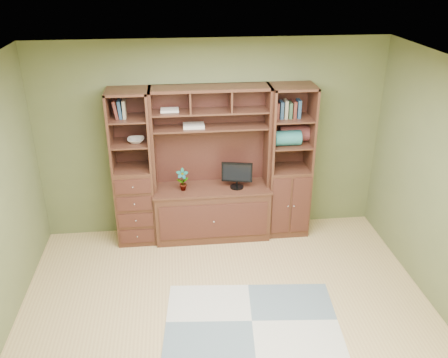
{
  "coord_description": "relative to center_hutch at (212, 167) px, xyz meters",
  "views": [
    {
      "loc": [
        -0.48,
        -3.81,
        3.48
      ],
      "look_at": [
        0.07,
        1.2,
        1.1
      ],
      "focal_mm": 38.0,
      "sensor_mm": 36.0,
      "label": 1
    }
  ],
  "objects": [
    {
      "name": "orchid",
      "position": [
        -0.38,
        -0.03,
        -0.15
      ],
      "size": [
        0.16,
        0.11,
        0.3
      ],
      "primitive_type": "imported",
      "color": "#9E5235",
      "rests_on": "center_hutch"
    },
    {
      "name": "blanket_red",
      "position": [
        1.09,
        0.12,
        0.37
      ],
      "size": [
        0.38,
        0.21,
        0.21
      ],
      "primitive_type": "cube",
      "color": "brown",
      "rests_on": "right_tower"
    },
    {
      "name": "rug",
      "position": [
        0.26,
        -1.75,
        -1.02
      ],
      "size": [
        1.91,
        1.36,
        0.01
      ],
      "primitive_type": "cube",
      "rotation": [
        0.0,
        0.0,
        -0.09
      ],
      "color": "#A3A9A9",
      "rests_on": "ground"
    },
    {
      "name": "monitor",
      "position": [
        0.32,
        -0.03,
        -0.05
      ],
      "size": [
        0.43,
        0.25,
        0.49
      ],
      "primitive_type": "cube",
      "rotation": [
        0.0,
        0.0,
        -0.2
      ],
      "color": "black",
      "rests_on": "center_hutch"
    },
    {
      "name": "room",
      "position": [
        0.03,
        -1.73,
        0.28
      ],
      "size": [
        4.6,
        4.1,
        2.64
      ],
      "color": "tan",
      "rests_on": "ground"
    },
    {
      "name": "right_tower",
      "position": [
        1.02,
        0.04,
        0.0
      ],
      "size": [
        0.55,
        0.45,
        2.05
      ],
      "primitive_type": "cube",
      "color": "#482619",
      "rests_on": "ground"
    },
    {
      "name": "left_tower",
      "position": [
        -1.0,
        0.04,
        0.0
      ],
      "size": [
        0.5,
        0.45,
        2.05
      ],
      "primitive_type": "cube",
      "color": "#482619",
      "rests_on": "ground"
    },
    {
      "name": "center_hutch",
      "position": [
        0.0,
        0.0,
        0.0
      ],
      "size": [
        1.54,
        0.53,
        2.05
      ],
      "primitive_type": "cube",
      "color": "#482619",
      "rests_on": "ground"
    },
    {
      "name": "blanket_teal",
      "position": [
        0.97,
        -0.01,
        0.36
      ],
      "size": [
        0.33,
        0.19,
        0.19
      ],
      "primitive_type": "cube",
      "color": "#2A706D",
      "rests_on": "right_tower"
    },
    {
      "name": "bowl",
      "position": [
        -0.93,
        0.04,
        0.39
      ],
      "size": [
        0.21,
        0.21,
        0.05
      ],
      "primitive_type": "imported",
      "color": "silver",
      "rests_on": "left_tower"
    },
    {
      "name": "magazines",
      "position": [
        -0.21,
        0.09,
        0.54
      ],
      "size": [
        0.26,
        0.19,
        0.04
      ],
      "primitive_type": "cube",
      "color": "beige",
      "rests_on": "center_hutch"
    }
  ]
}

